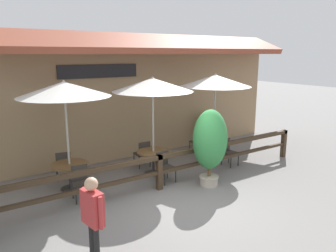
{
  "coord_description": "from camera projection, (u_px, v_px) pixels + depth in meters",
  "views": [
    {
      "loc": [
        -4.33,
        -5.85,
        3.54
      ],
      "look_at": [
        0.49,
        1.37,
        1.61
      ],
      "focal_mm": 35.0,
      "sensor_mm": 36.0,
      "label": 1
    }
  ],
  "objects": [
    {
      "name": "dining_table_far",
      "position": [
        214.0,
        143.0,
        11.16
      ],
      "size": [
        0.97,
        0.97,
        0.7
      ],
      "color": "brown",
      "rests_on": "ground"
    },
    {
      "name": "patio_railing",
      "position": [
        159.0,
        165.0,
        8.57
      ],
      "size": [
        10.4,
        0.14,
        0.95
      ],
      "color": "#3D2D1E",
      "rests_on": "ground"
    },
    {
      "name": "building_facade",
      "position": [
        109.0,
        96.0,
        10.73
      ],
      "size": [
        14.28,
        1.49,
        4.23
      ],
      "color": "#997A56",
      "rests_on": "ground"
    },
    {
      "name": "chair_middle_wallside",
      "position": [
        143.0,
        153.0,
        10.36
      ],
      "size": [
        0.43,
        0.43,
        0.85
      ],
      "rotation": [
        0.0,
        0.0,
        3.11
      ],
      "color": "#332D28",
      "rests_on": "ground"
    },
    {
      "name": "ground_plane",
      "position": [
        183.0,
        204.0,
        7.87
      ],
      "size": [
        60.0,
        60.0,
        0.0
      ],
      "primitive_type": "plane",
      "color": "slate"
    },
    {
      "name": "potted_plant_broad_leaf",
      "position": [
        208.0,
        128.0,
        12.65
      ],
      "size": [
        0.64,
        0.58,
        1.35
      ],
      "color": "#B7AD99",
      "rests_on": "ground"
    },
    {
      "name": "dining_table_middle",
      "position": [
        153.0,
        156.0,
        9.75
      ],
      "size": [
        0.97,
        0.97,
        0.7
      ],
      "color": "brown",
      "rests_on": "ground"
    },
    {
      "name": "potted_plant_corner_fern",
      "position": [
        210.0,
        142.0,
        8.75
      ],
      "size": [
        0.97,
        0.87,
        2.11
      ],
      "color": "#B7AD99",
      "rests_on": "ground"
    },
    {
      "name": "chair_far_streetside",
      "position": [
        229.0,
        151.0,
        10.54
      ],
      "size": [
        0.47,
        0.47,
        0.85
      ],
      "rotation": [
        0.0,
        0.0,
        0.12
      ],
      "color": "#332D28",
      "rests_on": "ground"
    },
    {
      "name": "chair_middle_streetside",
      "position": [
        165.0,
        165.0,
        9.18
      ],
      "size": [
        0.45,
        0.45,
        0.85
      ],
      "rotation": [
        0.0,
        0.0,
        0.06
      ],
      "color": "#332D28",
      "rests_on": "ground"
    },
    {
      "name": "chair_near_wallside",
      "position": [
        63.0,
        164.0,
        9.3
      ],
      "size": [
        0.5,
        0.5,
        0.85
      ],
      "rotation": [
        0.0,
        0.0,
        2.94
      ],
      "color": "#332D28",
      "rests_on": "ground"
    },
    {
      "name": "pedestrian",
      "position": [
        93.0,
        211.0,
        5.3
      ],
      "size": [
        0.27,
        0.56,
        1.62
      ],
      "rotation": [
        0.0,
        0.0,
        1.73
      ],
      "color": "black",
      "rests_on": "ground"
    },
    {
      "name": "patio_umbrella_near",
      "position": [
        64.0,
        89.0,
        8.17
      ],
      "size": [
        2.33,
        2.33,
        2.9
      ],
      "color": "#B7B2A8",
      "rests_on": "ground"
    },
    {
      "name": "dining_table_near",
      "position": [
        70.0,
        169.0,
        8.63
      ],
      "size": [
        0.97,
        0.97,
        0.7
      ],
      "color": "brown",
      "rests_on": "ground"
    },
    {
      "name": "patio_umbrella_middle",
      "position": [
        153.0,
        85.0,
        9.3
      ],
      "size": [
        2.33,
        2.33,
        2.9
      ],
      "color": "#B7B2A8",
      "rests_on": "ground"
    },
    {
      "name": "chair_far_wallside",
      "position": [
        198.0,
        141.0,
        11.79
      ],
      "size": [
        0.47,
        0.47,
        0.85
      ],
      "rotation": [
        0.0,
        0.0,
        3.27
      ],
      "color": "#332D28",
      "rests_on": "ground"
    },
    {
      "name": "patio_umbrella_far",
      "position": [
        215.0,
        81.0,
        10.71
      ],
      "size": [
        2.33,
        2.33,
        2.9
      ],
      "color": "#B7B2A8",
      "rests_on": "ground"
    },
    {
      "name": "chair_near_streetside",
      "position": [
        81.0,
        181.0,
        8.05
      ],
      "size": [
        0.46,
        0.46,
        0.85
      ],
      "rotation": [
        0.0,
        0.0,
        -0.11
      ],
      "color": "#332D28",
      "rests_on": "ground"
    }
  ]
}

